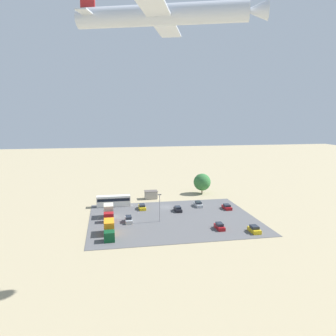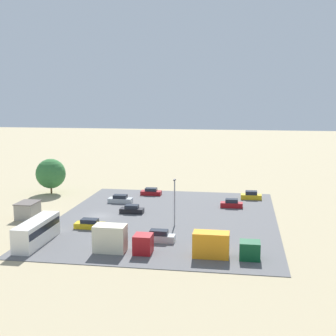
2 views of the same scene
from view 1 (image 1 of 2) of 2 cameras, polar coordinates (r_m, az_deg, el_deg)
ground_plane at (r=101.18m, az=-0.47°, el=-6.85°), size 400.00×400.00×0.00m
parking_lot_surface at (r=90.26m, az=0.84°, el=-8.80°), size 44.74×35.86×0.08m
shed_building at (r=111.27m, az=-2.99°, el=-4.67°), size 4.33×3.18×2.70m
bus at (r=103.02m, az=-9.47°, el=-5.61°), size 10.26×2.56×3.32m
parked_car_0 at (r=102.27m, az=5.28°, el=-6.30°), size 1.90×4.52×1.50m
parked_car_1 at (r=83.01m, az=8.96°, el=-10.03°), size 1.72×4.01×1.57m
parked_car_2 at (r=100.56m, az=10.21°, el=-6.70°), size 1.95×4.16×1.43m
parked_car_3 at (r=96.78m, az=1.73°, el=-7.18°), size 1.85×4.05×1.43m
parked_car_4 at (r=99.24m, az=-4.53°, el=-6.79°), size 1.92×4.55×1.44m
parked_car_5 at (r=82.63m, az=14.80°, el=-10.30°), size 1.96×4.01×1.61m
parked_car_6 at (r=87.69m, az=-6.87°, el=-8.91°), size 1.73×4.47×1.66m
parked_truck_0 at (r=91.37m, az=-10.30°, el=-7.64°), size 2.57×7.63×3.53m
parked_truck_1 at (r=78.79m, az=-10.21°, el=-10.49°), size 2.37×8.39×3.21m
tree_near_shed at (r=118.43m, az=5.96°, el=-2.45°), size 6.14×6.14×7.28m
light_pole_lot_centre at (r=86.59m, az=-1.46°, el=-6.70°), size 0.90×0.28×7.41m
airplane at (r=63.19m, az=0.01°, el=25.15°), size 32.78×27.24×8.19m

